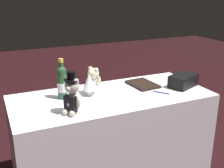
{
  "coord_description": "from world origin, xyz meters",
  "views": [
    {
      "loc": [
        -0.91,
        -2.03,
        1.65
      ],
      "look_at": [
        0.0,
        0.0,
        0.88
      ],
      "focal_mm": 45.4,
      "sensor_mm": 36.0,
      "label": 1
    }
  ],
  "objects": [
    {
      "name": "teddy_bear_bride",
      "position": [
        -0.14,
        0.09,
        0.89
      ],
      "size": [
        0.21,
        0.19,
        0.23
      ],
      "color": "white",
      "rests_on": "reception_table"
    },
    {
      "name": "champagne_bottle",
      "position": [
        -0.39,
        0.11,
        0.92
      ],
      "size": [
        0.08,
        0.08,
        0.33
      ],
      "color": "#274D2C",
      "rests_on": "reception_table"
    },
    {
      "name": "gift_case_black",
      "position": [
        0.68,
        -0.06,
        0.84
      ],
      "size": [
        0.31,
        0.25,
        0.11
      ],
      "color": "black",
      "rests_on": "reception_table"
    },
    {
      "name": "guestbook",
      "position": [
        0.36,
        0.11,
        0.8
      ],
      "size": [
        0.23,
        0.31,
        0.02
      ],
      "primitive_type": "cube",
      "rotation": [
        0.0,
        0.0,
        0.09
      ],
      "color": "black",
      "rests_on": "reception_table"
    },
    {
      "name": "reception_table",
      "position": [
        0.0,
        0.0,
        0.39
      ],
      "size": [
        1.67,
        0.73,
        0.78
      ],
      "primitive_type": "cube",
      "color": "white",
      "rests_on": "ground_plane"
    },
    {
      "name": "teddy_bear_groom",
      "position": [
        -0.41,
        -0.21,
        0.92
      ],
      "size": [
        0.14,
        0.13,
        0.31
      ],
      "color": "beige",
      "rests_on": "reception_table"
    },
    {
      "name": "signing_pen",
      "position": [
        0.4,
        -0.12,
        0.79
      ],
      "size": [
        0.1,
        0.13,
        0.01
      ],
      "color": "navy",
      "rests_on": "reception_table"
    }
  ]
}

